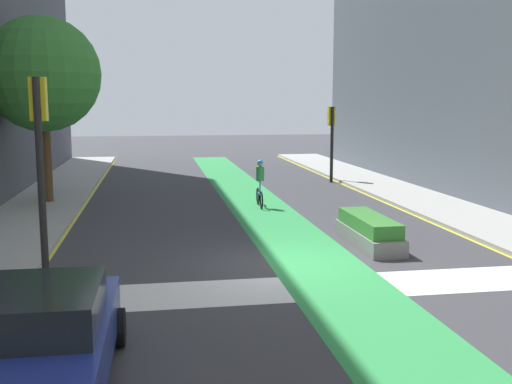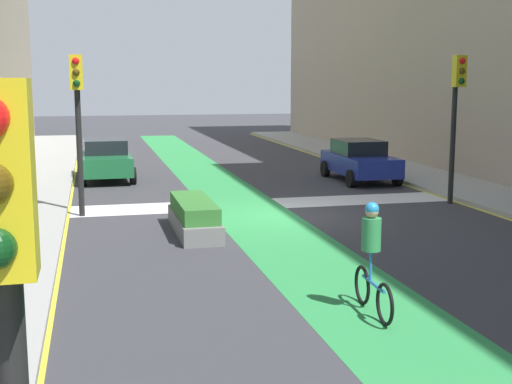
{
  "view_description": "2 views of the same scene",
  "coord_description": "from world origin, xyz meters",
  "px_view_note": "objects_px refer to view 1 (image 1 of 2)",
  "views": [
    {
      "loc": [
        -3.19,
        -14.36,
        4.04
      ],
      "look_at": [
        -0.36,
        2.39,
        1.5
      ],
      "focal_mm": 42.19,
      "sensor_mm": 36.0,
      "label": 1
    },
    {
      "loc": [
        5.2,
        18.54,
        3.81
      ],
      "look_at": [
        1.26,
        2.03,
        1.05
      ],
      "focal_mm": 48.11,
      "sensor_mm": 36.0,
      "label": 2
    }
  ],
  "objects_px": {
    "median_planter": "(369,231)",
    "cyclist_in_lane": "(260,182)",
    "traffic_signal_near_left": "(40,141)",
    "street_tree_near": "(43,75)",
    "car_blue_left_near": "(44,338)",
    "traffic_signal_far_right": "(331,129)"
  },
  "relations": [
    {
      "from": "traffic_signal_far_right",
      "to": "cyclist_in_lane",
      "type": "bearing_deg",
      "value": -125.81
    },
    {
      "from": "median_planter",
      "to": "cyclist_in_lane",
      "type": "bearing_deg",
      "value": 106.31
    },
    {
      "from": "traffic_signal_near_left",
      "to": "street_tree_near",
      "type": "bearing_deg",
      "value": 98.99
    },
    {
      "from": "car_blue_left_near",
      "to": "median_planter",
      "type": "distance_m",
      "value": 10.75
    },
    {
      "from": "street_tree_near",
      "to": "median_planter",
      "type": "bearing_deg",
      "value": -40.52
    },
    {
      "from": "traffic_signal_far_right",
      "to": "car_blue_left_near",
      "type": "relative_size",
      "value": 0.91
    },
    {
      "from": "traffic_signal_far_right",
      "to": "street_tree_near",
      "type": "xyz_separation_m",
      "value": [
        -13.04,
        -4.79,
        2.4
      ]
    },
    {
      "from": "traffic_signal_far_right",
      "to": "cyclist_in_lane",
      "type": "xyz_separation_m",
      "value": [
        -4.86,
        -6.73,
        -1.72
      ]
    },
    {
      "from": "traffic_signal_near_left",
      "to": "cyclist_in_lane",
      "type": "bearing_deg",
      "value": 54.0
    },
    {
      "from": "car_blue_left_near",
      "to": "cyclist_in_lane",
      "type": "height_order",
      "value": "cyclist_in_lane"
    },
    {
      "from": "cyclist_in_lane",
      "to": "street_tree_near",
      "type": "height_order",
      "value": "street_tree_near"
    },
    {
      "from": "car_blue_left_near",
      "to": "median_planter",
      "type": "xyz_separation_m",
      "value": [
        7.54,
        7.65,
        -0.4
      ]
    },
    {
      "from": "traffic_signal_near_left",
      "to": "traffic_signal_far_right",
      "type": "distance_m",
      "value": 19.31
    },
    {
      "from": "street_tree_near",
      "to": "cyclist_in_lane",
      "type": "bearing_deg",
      "value": -13.36
    },
    {
      "from": "cyclist_in_lane",
      "to": "street_tree_near",
      "type": "distance_m",
      "value": 9.37
    },
    {
      "from": "car_blue_left_near",
      "to": "street_tree_near",
      "type": "height_order",
      "value": "street_tree_near"
    },
    {
      "from": "traffic_signal_far_right",
      "to": "median_planter",
      "type": "relative_size",
      "value": 1.14
    },
    {
      "from": "car_blue_left_near",
      "to": "median_planter",
      "type": "relative_size",
      "value": 1.26
    },
    {
      "from": "traffic_signal_far_right",
      "to": "median_planter",
      "type": "xyz_separation_m",
      "value": [
        -2.88,
        -13.47,
        -2.29
      ]
    },
    {
      "from": "cyclist_in_lane",
      "to": "median_planter",
      "type": "xyz_separation_m",
      "value": [
        1.97,
        -6.74,
        -0.57
      ]
    },
    {
      "from": "traffic_signal_near_left",
      "to": "car_blue_left_near",
      "type": "bearing_deg",
      "value": -80.73
    },
    {
      "from": "car_blue_left_near",
      "to": "cyclist_in_lane",
      "type": "xyz_separation_m",
      "value": [
        5.57,
        14.39,
        0.17
      ]
    }
  ]
}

